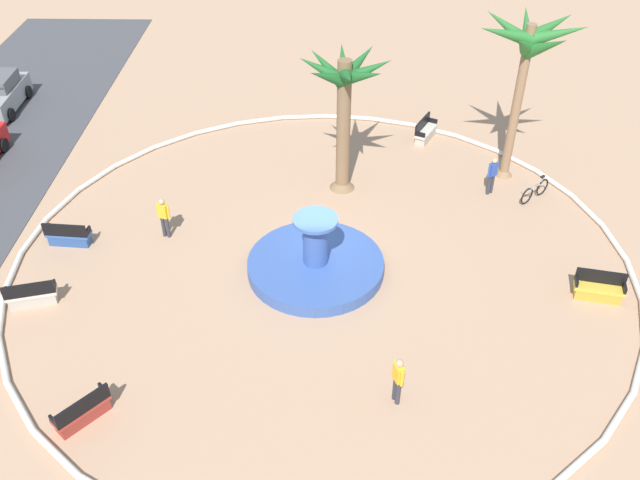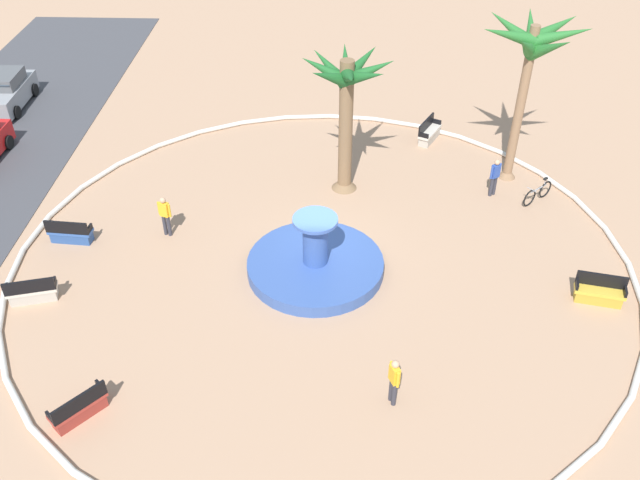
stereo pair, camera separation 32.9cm
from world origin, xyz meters
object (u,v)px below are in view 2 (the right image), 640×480
(person_cyclist_photo, at_px, (165,214))
(parked_car_rightmost, at_px, (6,92))
(bench_southwest, at_px, (429,133))
(bench_southeast, at_px, (79,409))
(person_pedestrian_stroll, at_px, (394,380))
(palm_tree_by_curb, at_px, (346,94))
(palm_tree_near_fountain, at_px, (531,54))
(bicycle_red_frame, at_px, (538,193))
(bench_east, at_px, (33,293))
(bench_west, at_px, (71,234))
(fountain, at_px, (315,264))
(person_cyclist_helmet, at_px, (495,176))
(bench_north, at_px, (599,293))

(person_cyclist_photo, distance_m, parked_car_rightmost, 14.36)
(bench_southwest, bearing_deg, bench_southeast, 145.56)
(person_pedestrian_stroll, bearing_deg, palm_tree_by_curb, 7.53)
(palm_tree_near_fountain, relative_size, bicycle_red_frame, 5.02)
(bench_southeast, relative_size, bicycle_red_frame, 1.14)
(bench_east, relative_size, bench_southeast, 1.10)
(palm_tree_by_curb, height_order, bench_southwest, palm_tree_by_curb)
(bench_west, relative_size, bench_southwest, 0.99)
(palm_tree_near_fountain, bearing_deg, fountain, 129.65)
(palm_tree_near_fountain, xyz_separation_m, person_cyclist_photo, (-4.56, 13.37, -4.46))
(bicycle_red_frame, xyz_separation_m, person_cyclist_helmet, (0.39, 1.70, 0.53))
(bench_west, distance_m, bench_southeast, 8.35)
(person_cyclist_helmet, xyz_separation_m, person_cyclist_photo, (-3.15, 12.49, 0.01))
(person_pedestrian_stroll, xyz_separation_m, parked_car_rightmost, (17.74, 18.09, -0.15))
(palm_tree_near_fountain, xyz_separation_m, palm_tree_by_curb, (-1.10, 6.84, -1.22))
(bench_north, relative_size, bench_southwest, 1.01)
(bench_east, distance_m, bench_north, 18.59)
(bench_north, bearing_deg, fountain, 82.77)
(bench_east, relative_size, person_cyclist_helmet, 1.03)
(palm_tree_near_fountain, xyz_separation_m, bench_southeast, (-12.95, 13.97, -5.04))
(bench_southeast, bearing_deg, person_cyclist_photo, -4.10)
(bench_east, distance_m, parked_car_rightmost, 15.40)
(palm_tree_near_fountain, distance_m, person_cyclist_helmet, 4.77)
(palm_tree_near_fountain, relative_size, parked_car_rightmost, 1.67)
(palm_tree_by_curb, bearing_deg, parked_car_rightmost, 67.92)
(palm_tree_by_curb, xyz_separation_m, bench_southeast, (-11.84, 7.13, -3.81))
(palm_tree_by_curb, relative_size, bench_southwest, 3.49)
(palm_tree_by_curb, xyz_separation_m, bench_west, (-4.00, 9.97, -3.81))
(bench_west, height_order, parked_car_rightmost, parked_car_rightmost)
(fountain, height_order, palm_tree_by_curb, palm_tree_by_curb)
(bench_east, xyz_separation_m, person_pedestrian_stroll, (-3.78, -11.62, 0.58))
(fountain, xyz_separation_m, palm_tree_near_fountain, (6.46, -7.79, 5.06))
(bicycle_red_frame, relative_size, parked_car_rightmost, 0.33)
(bench_southwest, distance_m, person_cyclist_photo, 12.82)
(fountain, bearing_deg, parked_car_rightmost, 52.35)
(bench_southwest, xyz_separation_m, person_cyclist_photo, (-7.56, 10.34, 0.58))
(bench_north, height_order, bench_southwest, same)
(palm_tree_by_curb, relative_size, person_cyclist_helmet, 3.53)
(bench_north, bearing_deg, parked_car_rightmost, 62.05)
(person_pedestrian_stroll, height_order, parked_car_rightmost, parked_car_rightmost)
(palm_tree_near_fountain, bearing_deg, bench_southwest, 45.31)
(bench_west, xyz_separation_m, bench_southwest, (8.10, -13.78, 0.00))
(palm_tree_by_curb, bearing_deg, fountain, 169.97)
(palm_tree_by_curb, relative_size, person_cyclist_photo, 3.48)
(palm_tree_by_curb, bearing_deg, bench_southeast, 148.96)
(bench_southwest, bearing_deg, bench_west, 120.46)
(bench_southwest, bearing_deg, palm_tree_by_curb, 137.13)
(bench_north, height_order, bench_southeast, same)
(bench_southeast, distance_m, person_cyclist_photo, 8.44)
(palm_tree_near_fountain, relative_size, person_pedestrian_stroll, 4.07)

